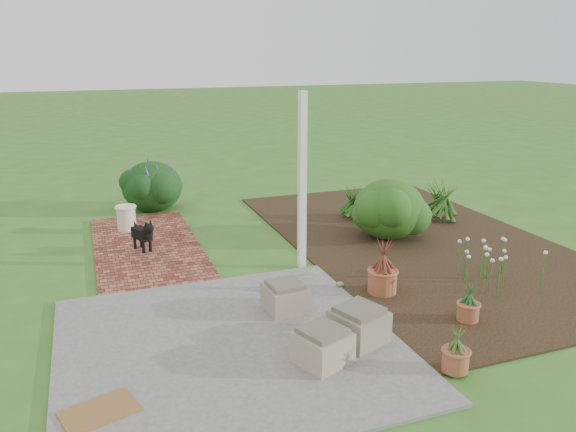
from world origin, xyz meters
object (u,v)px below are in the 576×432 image
object	(u,v)px
black_dog	(143,233)
evergreen_shrub	(389,208)
cream_ceramic_urn	(126,218)
stone_trough_near	(322,347)

from	to	relation	value
black_dog	evergreen_shrub	size ratio (longest dim) A/B	0.45
cream_ceramic_urn	evergreen_shrub	bearing A→B (deg)	-24.08
evergreen_shrub	stone_trough_near	bearing A→B (deg)	-128.75
stone_trough_near	cream_ceramic_urn	world-z (taller)	cream_ceramic_urn
stone_trough_near	cream_ceramic_urn	bearing A→B (deg)	106.07
evergreen_shrub	cream_ceramic_urn	bearing A→B (deg)	155.92
black_dog	stone_trough_near	bearing A→B (deg)	-94.50
black_dog	evergreen_shrub	bearing A→B (deg)	-32.32
stone_trough_near	cream_ceramic_urn	xyz separation A→B (m)	(-1.46, 5.06, 0.05)
black_dog	cream_ceramic_urn	size ratio (longest dim) A/B	1.27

